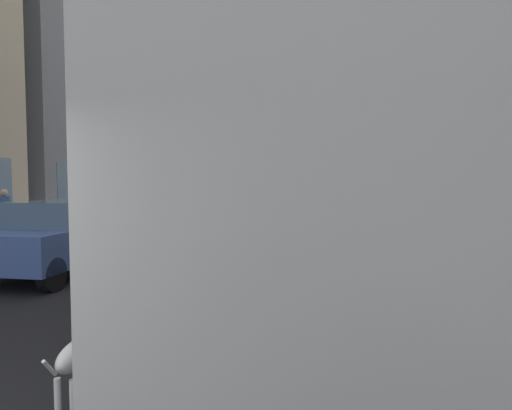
# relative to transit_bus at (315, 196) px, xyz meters

# --- Properties ---
(ground_plane) EXTENTS (120.00, 120.00, 0.00)m
(ground_plane) POSITION_rel_transit_bus_xyz_m (-2.80, 28.40, -1.78)
(ground_plane) COLOR black
(sidewalk_left) EXTENTS (2.40, 110.00, 0.15)m
(sidewalk_left) POSITION_rel_transit_bus_xyz_m (-8.50, 28.40, -1.70)
(sidewalk_left) COLOR #9E9991
(sidewalk_left) RESTS_ON ground
(sidewalk_right) EXTENTS (2.40, 110.00, 0.15)m
(sidewalk_right) POSITION_rel_transit_bus_xyz_m (2.90, 28.40, -1.70)
(sidewalk_right) COLOR #ADA89E
(sidewalk_right) RESTS_ON ground
(building_left_mid) EXTENTS (9.04, 14.28, 20.26)m
(building_left_mid) POSITION_rel_transit_bus_xyz_m (-14.70, 13.54, 8.34)
(building_left_mid) COLOR slate
(building_left_mid) RESTS_ON ground
(building_left_far) EXTENTS (11.26, 22.86, 20.75)m
(building_left_far) POSITION_rel_transit_bus_xyz_m (-14.70, 34.56, 8.59)
(building_left_far) COLOR slate
(building_left_far) RESTS_ON ground
(building_right_far) EXTENTS (10.17, 21.67, 40.05)m
(building_right_far) POSITION_rel_transit_bus_xyz_m (9.10, 39.09, 18.24)
(building_right_far) COLOR slate
(building_right_far) RESTS_ON ground
(transit_bus) EXTENTS (2.78, 11.53, 3.05)m
(transit_bus) POSITION_rel_transit_bus_xyz_m (0.00, 0.00, 0.00)
(transit_bus) COLOR silver
(transit_bus) RESTS_ON ground
(car_blue_hatchback) EXTENTS (1.76, 4.00, 1.62)m
(car_blue_hatchback) POSITION_rel_transit_bus_xyz_m (-5.60, 0.62, -0.96)
(car_blue_hatchback) COLOR #4C6BB7
(car_blue_hatchback) RESTS_ON ground
(car_black_suv) EXTENTS (1.92, 4.50, 1.62)m
(car_black_suv) POSITION_rel_transit_bus_xyz_m (-5.60, 23.31, -0.95)
(car_black_suv) COLOR black
(car_black_suv) RESTS_ON ground
(car_yellow_taxi) EXTENTS (1.89, 4.77, 1.62)m
(car_yellow_taxi) POSITION_rel_transit_bus_xyz_m (-5.60, 40.48, -0.95)
(car_yellow_taxi) COLOR yellow
(car_yellow_taxi) RESTS_ON ground
(car_silver_sedan) EXTENTS (1.91, 3.90, 1.62)m
(car_silver_sedan) POSITION_rel_transit_bus_xyz_m (-1.60, 40.95, -0.96)
(car_silver_sedan) COLOR #B7BABF
(car_silver_sedan) RESTS_ON ground
(car_red_coupe) EXTENTS (1.71, 4.61, 1.62)m
(car_red_coupe) POSITION_rel_transit_bus_xyz_m (-5.60, 18.07, -0.95)
(car_red_coupe) COLOR red
(car_red_coupe) RESTS_ON ground
(box_truck) EXTENTS (2.30, 7.50, 3.05)m
(box_truck) POSITION_rel_transit_bus_xyz_m (0.00, 27.59, -0.11)
(box_truck) COLOR silver
(box_truck) RESTS_ON ground
(dalmatian_dog) EXTENTS (0.22, 0.96, 0.72)m
(dalmatian_dog) POSITION_rel_transit_bus_xyz_m (-1.98, -4.51, -1.26)
(dalmatian_dog) COLOR white
(dalmatian_dog) RESTS_ON ground
(pedestrian_in_coat) EXTENTS (0.34, 0.34, 1.69)m
(pedestrian_in_coat) POSITION_rel_transit_bus_xyz_m (-9.02, 2.93, -0.77)
(pedestrian_in_coat) COLOR #1E1E2D
(pedestrian_in_coat) RESTS_ON sidewalk_left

